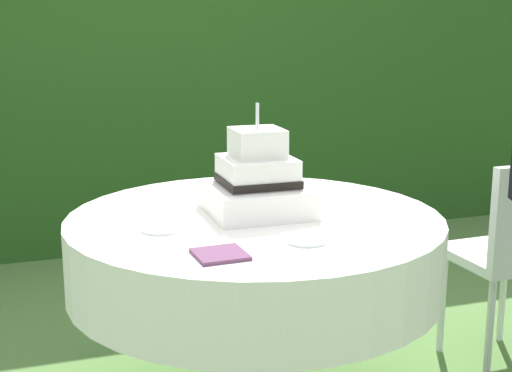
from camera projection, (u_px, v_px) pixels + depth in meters
foliage_hedge at (133, 69)px, 4.60m from camera, size 6.82×0.41×2.23m
cake_table at (255, 253)px, 2.55m from camera, size 1.28×1.28×0.78m
wedding_cake at (258, 183)px, 2.54m from camera, size 0.34×0.34×0.38m
serving_plate_near at (306, 240)px, 2.23m from camera, size 0.12×0.12×0.01m
serving_plate_far at (240, 189)px, 2.88m from camera, size 0.14×0.14×0.01m
serving_plate_left at (161, 229)px, 2.35m from camera, size 0.13×0.13×0.01m
napkin_stack at (220, 254)px, 2.10m from camera, size 0.15×0.15×0.01m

